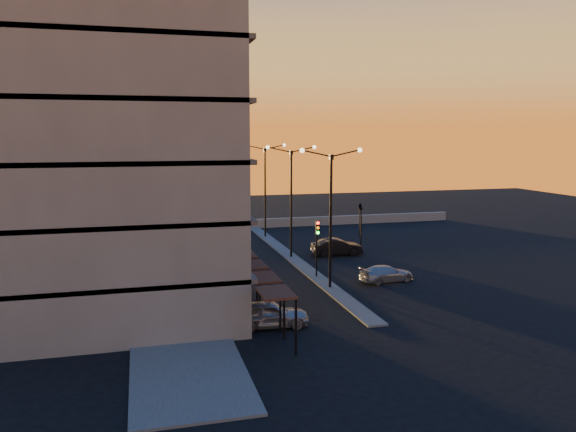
# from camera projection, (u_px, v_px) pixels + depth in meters

# --- Properties ---
(ground) EXTENTS (120.00, 120.00, 0.00)m
(ground) POSITION_uv_depth(u_px,v_px,m) (330.00, 289.00, 38.10)
(ground) COLOR black
(ground) RESTS_ON ground
(sidewalk_west) EXTENTS (5.00, 40.00, 0.12)m
(sidewalk_west) POSITION_uv_depth(u_px,v_px,m) (169.00, 283.00, 39.24)
(sidewalk_west) COLOR #52514F
(sidewalk_west) RESTS_ON ground
(median) EXTENTS (1.20, 36.00, 0.12)m
(median) POSITION_uv_depth(u_px,v_px,m) (291.00, 257.00, 47.66)
(median) COLOR #52514F
(median) RESTS_ON ground
(parapet) EXTENTS (44.00, 0.50, 1.00)m
(parapet) POSITION_uv_depth(u_px,v_px,m) (271.00, 223.00, 63.40)
(parapet) COLOR slate
(parapet) RESTS_ON ground
(building) EXTENTS (14.35, 17.08, 25.00)m
(building) POSITION_uv_depth(u_px,v_px,m) (106.00, 108.00, 32.85)
(building) COLOR slate
(building) RESTS_ON ground
(streetlamp_near) EXTENTS (4.32, 0.32, 9.51)m
(streetlamp_near) POSITION_uv_depth(u_px,v_px,m) (331.00, 207.00, 37.30)
(streetlamp_near) COLOR black
(streetlamp_near) RESTS_ON ground
(streetlamp_mid) EXTENTS (4.32, 0.32, 9.51)m
(streetlamp_mid) POSITION_uv_depth(u_px,v_px,m) (291.00, 192.00, 46.87)
(streetlamp_mid) COLOR black
(streetlamp_mid) RESTS_ON ground
(streetlamp_far) EXTENTS (4.32, 0.32, 9.51)m
(streetlamp_far) POSITION_uv_depth(u_px,v_px,m) (265.00, 183.00, 56.43)
(streetlamp_far) COLOR black
(streetlamp_far) RESTS_ON ground
(traffic_light_main) EXTENTS (0.28, 0.44, 4.25)m
(traffic_light_main) POSITION_uv_depth(u_px,v_px,m) (317.00, 239.00, 40.44)
(traffic_light_main) COLOR black
(traffic_light_main) RESTS_ON ground
(signal_east_a) EXTENTS (0.13, 0.16, 3.60)m
(signal_east_a) POSITION_uv_depth(u_px,v_px,m) (361.00, 224.00, 53.26)
(signal_east_a) COLOR black
(signal_east_a) RESTS_ON ground
(signal_east_b) EXTENTS (0.42, 1.99, 3.60)m
(signal_east_b) POSITION_uv_depth(u_px,v_px,m) (360.00, 207.00, 57.30)
(signal_east_b) COLOR black
(signal_east_b) RESTS_ON ground
(car_hatchback) EXTENTS (4.40, 2.05, 1.46)m
(car_hatchback) POSITION_uv_depth(u_px,v_px,m) (269.00, 314.00, 30.38)
(car_hatchback) COLOR #A0A2A7
(car_hatchback) RESTS_ON ground
(car_sedan) EXTENTS (4.49, 1.84, 1.45)m
(car_sedan) POSITION_uv_depth(u_px,v_px,m) (337.00, 247.00, 48.65)
(car_sedan) COLOR black
(car_sedan) RESTS_ON ground
(car_wagon) EXTENTS (4.22, 2.25, 1.16)m
(car_wagon) POSITION_uv_depth(u_px,v_px,m) (386.00, 273.00, 39.88)
(car_wagon) COLOR #9EA0A5
(car_wagon) RESTS_ON ground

